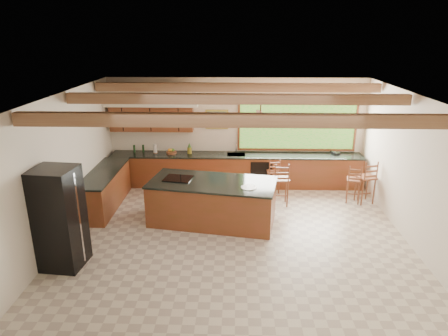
{
  "coord_description": "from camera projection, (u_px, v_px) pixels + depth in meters",
  "views": [
    {
      "loc": [
        -0.02,
        -7.78,
        4.18
      ],
      "look_at": [
        -0.28,
        0.8,
        1.24
      ],
      "focal_mm": 32.0,
      "sensor_mm": 36.0,
      "label": 1
    }
  ],
  "objects": [
    {
      "name": "bar_stool_b",
      "position": [
        281.0,
        180.0,
        9.91
      ],
      "size": [
        0.41,
        0.41,
        1.14
      ],
      "rotation": [
        0.0,
        0.0,
        0.01
      ],
      "color": "brown",
      "rests_on": "ground"
    },
    {
      "name": "ground",
      "position": [
        235.0,
        234.0,
        8.71
      ],
      "size": [
        7.2,
        7.2,
        0.0
      ],
      "primitive_type": "plane",
      "color": "beige",
      "rests_on": "ground"
    },
    {
      "name": "bar_stool_a",
      "position": [
        274.0,
        173.0,
        10.76
      ],
      "size": [
        0.37,
        0.37,
        0.97
      ],
      "rotation": [
        0.0,
        0.0,
        0.07
      ],
      "color": "brown",
      "rests_on": "ground"
    },
    {
      "name": "bar_stool_d",
      "position": [
        367.0,
        178.0,
        10.04
      ],
      "size": [
        0.5,
        0.5,
        1.15
      ],
      "rotation": [
        0.0,
        0.0,
        0.25
      ],
      "color": "brown",
      "rests_on": "ground"
    },
    {
      "name": "room_shell",
      "position": [
        229.0,
        128.0,
        8.61
      ],
      "size": [
        7.27,
        6.54,
        3.02
      ],
      "color": "silver",
      "rests_on": "ground"
    },
    {
      "name": "island",
      "position": [
        213.0,
        201.0,
        9.13
      ],
      "size": [
        3.01,
        1.8,
        1.01
      ],
      "rotation": [
        0.0,
        0.0,
        -0.17
      ],
      "color": "brown",
      "rests_on": "ground"
    },
    {
      "name": "counter_run",
      "position": [
        206.0,
        174.0,
        10.96
      ],
      "size": [
        7.12,
        3.1,
        1.23
      ],
      "color": "brown",
      "rests_on": "ground"
    },
    {
      "name": "bar_stool_c",
      "position": [
        355.0,
        181.0,
        10.1
      ],
      "size": [
        0.44,
        0.44,
        1.01
      ],
      "rotation": [
        0.0,
        0.0,
        -0.25
      ],
      "color": "brown",
      "rests_on": "ground"
    },
    {
      "name": "refrigerator",
      "position": [
        59.0,
        218.0,
        7.26
      ],
      "size": [
        0.82,
        0.8,
        1.92
      ],
      "rotation": [
        0.0,
        0.0,
        -0.1
      ],
      "color": "black",
      "rests_on": "ground"
    }
  ]
}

